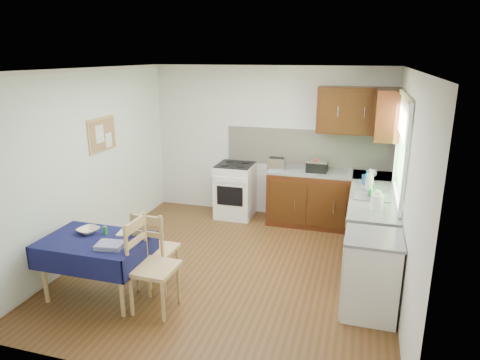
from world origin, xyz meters
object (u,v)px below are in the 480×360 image
(dining_table, at_px, (96,248))
(toaster, at_px, (277,164))
(chair_far, at_px, (154,247))
(kettle, at_px, (377,201))
(dish_rack, at_px, (372,196))
(sandwich_press, at_px, (317,166))
(chair_near, at_px, (150,263))

(dining_table, xyz_separation_m, toaster, (1.48, 2.76, 0.40))
(chair_far, xyz_separation_m, kettle, (2.44, 0.95, 0.49))
(chair_far, bearing_deg, dish_rack, -148.95)
(sandwich_press, relative_size, kettle, 1.30)
(chair_far, xyz_separation_m, dish_rack, (2.39, 1.39, 0.41))
(sandwich_press, bearing_deg, dish_rack, -61.46)
(toaster, height_order, kettle, kettle)
(kettle, bearing_deg, chair_near, -149.36)
(chair_far, relative_size, toaster, 3.59)
(toaster, relative_size, sandwich_press, 0.85)
(toaster, xyz_separation_m, sandwich_press, (0.63, 0.07, -0.00))
(dining_table, relative_size, kettle, 4.70)
(dining_table, height_order, kettle, kettle)
(dish_rack, relative_size, kettle, 1.80)
(chair_far, distance_m, dish_rack, 2.79)
(chair_far, distance_m, sandwich_press, 2.98)
(toaster, distance_m, dish_rack, 1.79)
(chair_near, bearing_deg, toaster, -13.98)
(dish_rack, xyz_separation_m, kettle, (0.05, -0.44, 0.08))
(chair_near, bearing_deg, dish_rack, -49.84)
(dining_table, distance_m, toaster, 3.15)
(dining_table, relative_size, toaster, 4.25)
(chair_near, relative_size, sandwich_press, 3.21)
(toaster, bearing_deg, chair_far, -122.24)
(chair_far, height_order, kettle, kettle)
(sandwich_press, bearing_deg, kettle, -68.74)
(chair_far, bearing_deg, kettle, -157.89)
(dining_table, bearing_deg, dish_rack, 53.68)
(dining_table, distance_m, chair_far, 0.64)
(toaster, xyz_separation_m, dish_rack, (1.46, -1.03, -0.07))
(dining_table, xyz_separation_m, chair_near, (0.70, -0.07, -0.05))
(sandwich_press, bearing_deg, toaster, 177.82)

